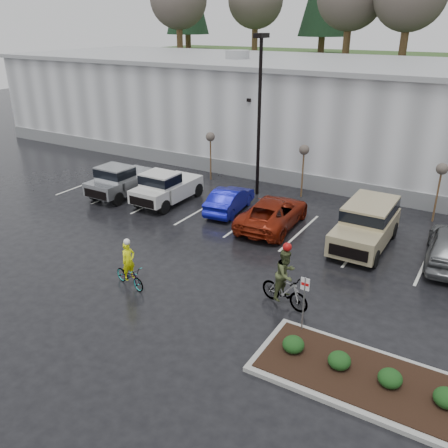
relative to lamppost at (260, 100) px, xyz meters
The scene contains 21 objects.
ground 13.87m from the lamppost, 71.57° to the right, with size 120.00×120.00×0.00m, color black.
warehouse 10.95m from the lamppost, 68.18° to the left, with size 60.50×15.50×7.20m.
wooded_ridge 33.35m from the lamppost, 83.09° to the left, with size 80.00×25.00×6.00m, color #273E1A.
lamppost is the anchor object (origin of this frame).
sapling_west 5.07m from the lamppost, 165.96° to the left, with size 0.60×0.60×3.20m.
sapling_mid 4.00m from the lamppost, 21.80° to the left, with size 0.60×0.60×3.20m.
sapling_east 10.48m from the lamppost, ahead, with size 0.60×0.60×3.20m.
curb_island 17.93m from the lamppost, 49.76° to the right, with size 8.00×3.00×0.15m, color gray.
mulch_bed 17.90m from the lamppost, 49.76° to the right, with size 7.60×2.60×0.04m, color black.
shrub_a 16.15m from the lamppost, 58.39° to the right, with size 0.70×0.70×0.52m, color #143412.
shrub_b 16.94m from the lamppost, 53.84° to the right, with size 0.70×0.70×0.52m, color #143412.
shrub_c 17.83m from the lamppost, 49.76° to the right, with size 0.70×0.70×0.52m, color #143412.
shrub_d 18.79m from the lamppost, 46.12° to the right, with size 0.70×0.70×0.52m, color #143412.
fire_lane_sign 14.78m from the lamppost, 56.54° to the right, with size 0.30×0.05×2.20m.
pickup_silver 9.30m from the lamppost, 149.67° to the right, with size 2.10×5.20×1.96m, color #ADB1B5, non-canonical shape.
pickup_white 7.10m from the lamppost, 136.12° to the right, with size 2.10×5.20×1.96m, color silver, non-canonical shape.
car_blue 5.99m from the lamppost, 90.30° to the right, with size 1.45×4.15×1.37m, color #0D1095.
car_red 6.99m from the lamppost, 53.27° to the right, with size 2.47×5.35×1.49m, color maroon.
suv_tan 9.81m from the lamppost, 27.12° to the right, with size 2.20×5.10×2.06m, color tan, non-canonical shape.
cyclist_hivis 13.39m from the lamppost, 86.94° to the right, with size 1.82×0.98×2.10m.
cyclist_olive 13.26m from the lamppost, 58.00° to the right, with size 2.08×1.05×2.60m.
Camera 1 is at (8.42, -12.65, 9.88)m, focal length 38.00 mm.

